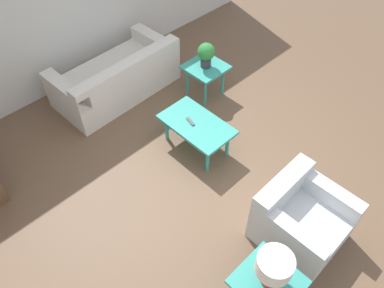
# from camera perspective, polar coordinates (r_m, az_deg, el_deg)

# --- Properties ---
(ground_plane) EXTENTS (14.00, 14.00, 0.00)m
(ground_plane) POSITION_cam_1_polar(r_m,az_deg,el_deg) (4.92, 4.31, -4.58)
(ground_plane) COLOR brown
(sofa) EXTENTS (1.01, 1.93, 0.74)m
(sofa) POSITION_cam_1_polar(r_m,az_deg,el_deg) (5.99, -11.29, 9.80)
(sofa) COLOR silver
(sofa) RESTS_ON ground_plane
(armchair) EXTENTS (0.87, 0.86, 0.76)m
(armchair) POSITION_cam_1_polar(r_m,az_deg,el_deg) (4.33, 16.08, -10.95)
(armchair) COLOR silver
(armchair) RESTS_ON ground_plane
(coffee_table) EXTENTS (0.98, 0.58, 0.45)m
(coffee_table) POSITION_cam_1_polar(r_m,az_deg,el_deg) (4.93, 0.70, 2.71)
(coffee_table) COLOR teal
(coffee_table) RESTS_ON ground_plane
(side_table_plant) EXTENTS (0.57, 0.57, 0.52)m
(side_table_plant) POSITION_cam_1_polar(r_m,az_deg,el_deg) (5.76, 2.07, 11.17)
(side_table_plant) COLOR teal
(side_table_plant) RESTS_ON ground_plane
(side_table_lamp) EXTENTS (0.57, 0.57, 0.52)m
(side_table_lamp) POSITION_cam_1_polar(r_m,az_deg,el_deg) (3.77, 11.40, -20.21)
(side_table_lamp) COLOR teal
(side_table_lamp) RESTS_ON ground_plane
(potted_plant) EXTENTS (0.26, 0.26, 0.38)m
(potted_plant) POSITION_cam_1_polar(r_m,az_deg,el_deg) (5.59, 2.16, 13.60)
(potted_plant) COLOR #333338
(potted_plant) RESTS_ON side_table_plant
(table_lamp) EXTENTS (0.32, 0.32, 0.44)m
(table_lamp) POSITION_cam_1_polar(r_m,az_deg,el_deg) (3.44, 12.35, -17.89)
(table_lamp) COLOR red
(table_lamp) RESTS_ON side_table_lamp
(remote_control) EXTENTS (0.16, 0.08, 0.02)m
(remote_control) POSITION_cam_1_polar(r_m,az_deg,el_deg) (4.90, -0.24, 3.45)
(remote_control) COLOR #4C4C51
(remote_control) RESTS_ON coffee_table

